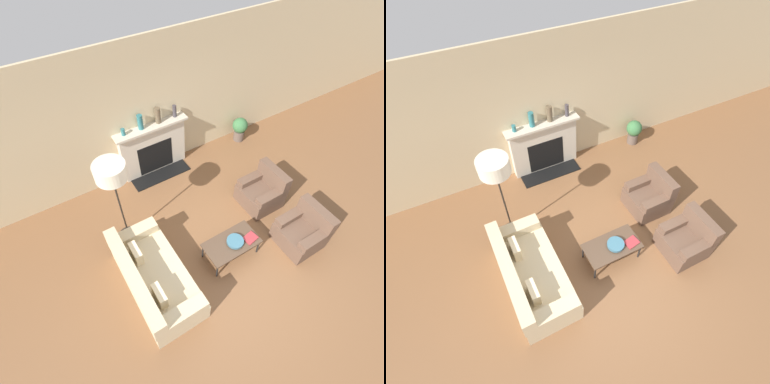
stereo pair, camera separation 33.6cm
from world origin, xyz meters
The scene contains 15 objects.
ground_plane centered at (0.00, 0.00, 0.00)m, with size 18.00×18.00×0.00m, color brown.
wall_back centered at (0.00, 3.02, 1.45)m, with size 18.00×0.06×2.90m.
fireplace centered at (-0.17, 2.88, 0.58)m, with size 1.59×0.59×1.20m.
couch centered at (-1.49, 0.35, 0.31)m, with size 0.91×1.81×0.83m.
armchair_near centered at (1.23, -0.27, 0.30)m, with size 0.74×0.76×0.81m.
armchair_far centered at (1.23, 0.85, 0.30)m, with size 0.74×0.76×0.81m.
coffee_table centered at (-0.05, 0.18, 0.36)m, with size 0.98×0.53×0.40m.
bowl centered at (0.00, 0.15, 0.44)m, with size 0.30×0.30×0.07m.
book centered at (0.28, 0.08, 0.41)m, with size 0.26×0.22×0.02m.
floor_lamp centered at (-1.45, 1.52, 1.64)m, with size 0.50×0.50×1.89m.
mantel_vase_left centered at (-0.75, 2.89, 1.27)m, with size 0.08×0.08×0.14m.
mantel_vase_center_left centered at (-0.37, 2.89, 1.36)m, with size 0.11×0.11×0.31m.
mantel_vase_center_right centered at (0.02, 2.89, 1.36)m, with size 0.12×0.12×0.33m.
mantel_vase_right centered at (0.40, 2.89, 1.33)m, with size 0.08×0.08×0.26m.
potted_plant centered at (2.09, 2.70, 0.35)m, with size 0.37×0.37×0.62m.
Camera 2 is at (-1.77, -1.91, 4.92)m, focal length 28.00 mm.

